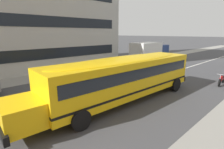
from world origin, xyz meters
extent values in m
plane|color=#424244|center=(0.00, 0.00, 0.00)|extent=(400.00, 400.00, 0.00)
cube|color=gray|center=(0.00, 7.45, 0.01)|extent=(120.00, 3.00, 0.01)
cube|color=silver|center=(0.00, 0.00, 0.00)|extent=(110.00, 0.16, 0.01)
cube|color=yellow|center=(1.22, -1.78, 1.47)|extent=(10.21, 2.68, 2.03)
cube|color=yellow|center=(-4.58, -1.57, 0.97)|extent=(1.54, 1.99, 1.01)
cube|color=black|center=(-5.32, -1.54, 0.63)|extent=(0.27, 2.31, 0.33)
cube|color=black|center=(6.35, -1.97, 0.63)|extent=(0.27, 2.31, 0.33)
cube|color=black|center=(1.22, -1.78, 1.84)|extent=(9.61, 2.69, 0.59)
cube|color=black|center=(1.22, -1.78, 0.88)|extent=(10.23, 2.71, 0.11)
ellipsoid|color=yellow|center=(1.22, -1.78, 2.49)|extent=(9.80, 2.48, 0.33)
cylinder|color=red|center=(-1.98, -0.34, 1.37)|extent=(0.42, 0.42, 0.03)
cylinder|color=black|center=(-2.68, -2.79, 0.46)|extent=(0.93, 0.29, 0.92)
cylinder|color=black|center=(-2.59, -0.49, 0.46)|extent=(0.93, 0.29, 0.92)
cylinder|color=black|center=(5.02, -3.08, 0.46)|extent=(0.93, 0.29, 0.92)
cylinder|color=black|center=(5.11, -0.77, 0.46)|extent=(0.93, 0.29, 0.92)
cube|color=navy|center=(15.16, 4.74, 1.42)|extent=(1.83, 2.22, 2.00)
cube|color=black|center=(16.08, 4.75, 1.72)|extent=(0.06, 1.85, 0.70)
cube|color=silver|center=(12.16, 4.70, 1.62)|extent=(4.23, 2.26, 2.40)
cylinder|color=black|center=(15.14, 5.84, 0.42)|extent=(0.84, 0.27, 0.84)
cylinder|color=black|center=(15.17, 3.64, 0.42)|extent=(0.84, 0.27, 0.84)
cylinder|color=black|center=(11.57, 5.79, 0.42)|extent=(0.84, 0.27, 0.84)
cylinder|color=black|center=(11.60, 3.59, 0.42)|extent=(0.84, 0.27, 0.84)
cylinder|color=black|center=(8.43, -4.89, 0.30)|extent=(0.61, 0.14, 0.60)
cylinder|color=black|center=(9.82, -4.78, 0.30)|extent=(0.61, 0.17, 0.60)
cube|color=maroon|center=(9.12, -4.84, 0.50)|extent=(1.11, 0.25, 0.24)
ellipsoid|color=maroon|center=(8.94, -4.85, 0.66)|extent=(0.42, 0.25, 0.22)
cube|color=black|center=(9.34, -4.82, 0.62)|extent=(0.53, 0.24, 0.12)
cylinder|color=silver|center=(8.57, -4.88, 0.92)|extent=(0.07, 0.56, 0.03)
cylinder|color=silver|center=(8.54, -4.88, 0.55)|extent=(0.29, 0.07, 0.67)
cube|color=black|center=(3.39, 8.93, 1.92)|extent=(13.41, 0.04, 1.10)
cube|color=black|center=(3.39, 8.93, 5.12)|extent=(13.41, 0.04, 1.10)
camera|label=1|loc=(-6.19, -8.45, 4.01)|focal=27.54mm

